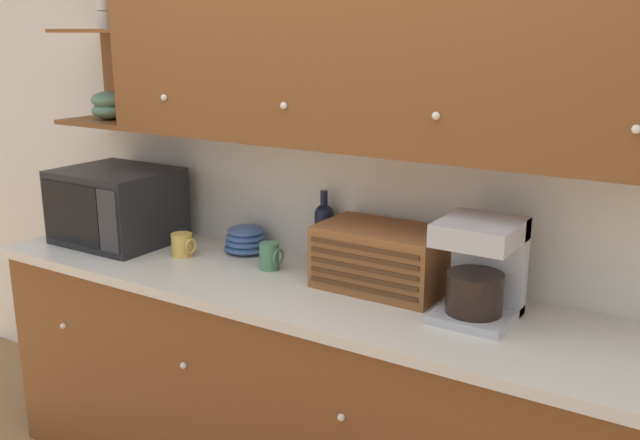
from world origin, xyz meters
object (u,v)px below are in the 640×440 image
(microwave, at_px, (117,206))
(mug, at_px, (182,245))
(wine_bottle, at_px, (324,231))
(coffee_maker, at_px, (481,268))
(bowl_stack_on_counter, at_px, (246,240))
(bread_box, at_px, (382,258))
(mug_blue_second, at_px, (270,256))

(microwave, distance_m, mug, 0.42)
(microwave, distance_m, wine_bottle, 0.99)
(coffee_maker, bearing_deg, bowl_stack_on_counter, 172.66)
(bowl_stack_on_counter, distance_m, bread_box, 0.71)
(microwave, height_order, bowl_stack_on_counter, microwave)
(bowl_stack_on_counter, xyz_separation_m, mug_blue_second, (0.22, -0.13, -0.00))
(mug_blue_second, height_order, coffee_maker, coffee_maker)
(mug, distance_m, mug_blue_second, 0.42)
(bowl_stack_on_counter, distance_m, coffee_maker, 1.12)
(bowl_stack_on_counter, height_order, wine_bottle, wine_bottle)
(bread_box, distance_m, coffee_maker, 0.41)
(mug_blue_second, distance_m, coffee_maker, 0.89)
(mug, relative_size, mug_blue_second, 0.93)
(microwave, bearing_deg, coffee_maker, 1.19)
(mug_blue_second, bearing_deg, bread_box, 5.72)
(coffee_maker, bearing_deg, microwave, -178.81)
(microwave, bearing_deg, mug, -1.29)
(coffee_maker, bearing_deg, mug_blue_second, 178.93)
(wine_bottle, bearing_deg, mug, -156.67)
(wine_bottle, height_order, coffee_maker, coffee_maker)
(bowl_stack_on_counter, xyz_separation_m, coffee_maker, (1.10, -0.14, 0.11))
(wine_bottle, distance_m, coffee_maker, 0.77)
(bread_box, xyz_separation_m, coffee_maker, (0.40, -0.06, 0.05))
(wine_bottle, height_order, bread_box, wine_bottle)
(bread_box, relative_size, coffee_maker, 1.39)
(mug_blue_second, relative_size, bread_box, 0.23)
(mug, relative_size, wine_bottle, 0.33)
(microwave, bearing_deg, wine_bottle, 13.61)
(microwave, height_order, mug_blue_second, microwave)
(microwave, bearing_deg, bowl_stack_on_counter, 16.56)
(mug_blue_second, bearing_deg, bowl_stack_on_counter, 150.51)
(mug, xyz_separation_m, bread_box, (0.90, 0.11, 0.07))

